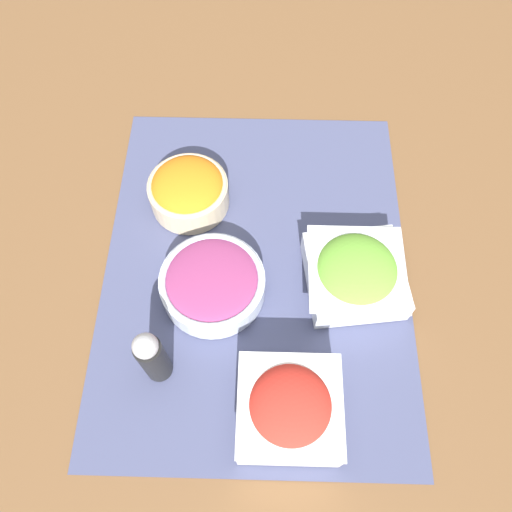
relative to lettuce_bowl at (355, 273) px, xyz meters
name	(u,v)px	position (x,y,z in m)	size (l,w,h in m)	color
ground_plane	(256,267)	(0.02, 0.13, -0.03)	(3.00, 3.00, 0.00)	brown
placemat	(256,266)	(0.02, 0.13, -0.03)	(0.56, 0.43, 0.00)	#474C70
lettuce_bowl	(355,273)	(0.00, 0.00, 0.00)	(0.14, 0.14, 0.06)	white
onion_bowl	(212,283)	(-0.02, 0.19, 0.00)	(0.14, 0.14, 0.05)	silver
tomato_bowl	(289,408)	(-0.18, 0.09, 0.01)	(0.12, 0.12, 0.07)	white
carrot_bowl	(188,190)	(0.13, 0.24, 0.00)	(0.12, 0.12, 0.06)	beige
pepper_shaker	(152,356)	(-0.13, 0.25, 0.03)	(0.03, 0.03, 0.11)	black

